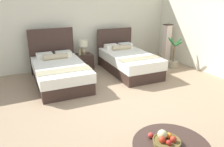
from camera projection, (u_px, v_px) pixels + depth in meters
name	position (u px, v px, depth m)	size (l,w,h in m)	color
ground_plane	(129.00, 105.00, 4.85)	(9.96, 9.97, 0.02)	#997F63
wall_back	(80.00, 27.00, 7.11)	(9.96, 0.12, 2.52)	silver
wall_side_right	(224.00, 32.00, 6.07)	(0.12, 5.57, 2.52)	silver
bed_near_window	(60.00, 72.00, 5.90)	(1.35, 2.15, 1.32)	#3A2822
bed_near_corner	(128.00, 61.00, 6.74)	(1.27, 2.21, 1.18)	#3A2822
nightstand	(84.00, 62.00, 7.04)	(0.50, 0.47, 0.47)	#3A2822
table_lamp	(83.00, 45.00, 6.88)	(0.28, 0.28, 0.44)	tan
vase	(79.00, 52.00, 6.83)	(0.09, 0.09, 0.18)	gray
fruit_bowl	(166.00, 141.00, 2.84)	(0.36, 0.36, 0.18)	brown
loose_apple	(151.00, 135.00, 2.98)	(0.08, 0.08, 0.08)	#B42F2A
floor_lamp_corner	(167.00, 43.00, 7.74)	(0.25, 0.25, 1.28)	black
potted_palm	(173.00, 60.00, 7.16)	(0.51, 0.51, 1.02)	gray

